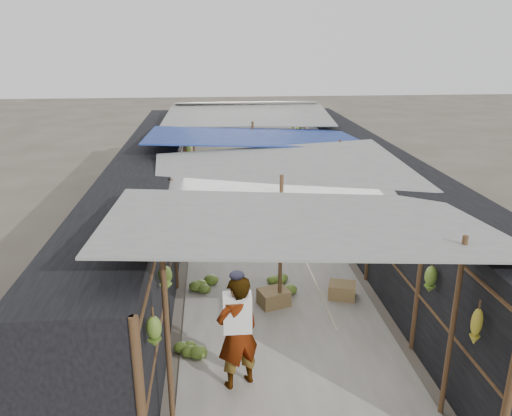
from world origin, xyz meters
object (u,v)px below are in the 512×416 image
object	(u,v)px
vendor_seated	(312,205)
crate_near	(274,298)
vendor_elderly	(238,332)
black_basin	(302,192)
shopper_blue	(260,201)

from	to	relation	value
vendor_seated	crate_near	bearing A→B (deg)	-43.47
crate_near	vendor_elderly	distance (m)	2.50
black_basin	shopper_blue	bearing A→B (deg)	-121.24
black_basin	shopper_blue	size ratio (longest dim) A/B	0.41
vendor_elderly	vendor_seated	xyz separation A→B (m)	(2.44, 6.71, -0.38)
black_basin	vendor_seated	xyz separation A→B (m)	(-0.17, -2.56, 0.42)
vendor_elderly	crate_near	bearing A→B (deg)	-135.16
black_basin	vendor_seated	world-z (taller)	vendor_seated
black_basin	vendor_elderly	bearing A→B (deg)	-105.71
shopper_blue	vendor_seated	distance (m)	1.48
shopper_blue	black_basin	bearing A→B (deg)	61.36
black_basin	shopper_blue	world-z (taller)	shopper_blue
black_basin	shopper_blue	xyz separation A→B (m)	(-1.63, -2.69, 0.62)
crate_near	vendor_seated	size ratio (longest dim) A/B	0.53
vendor_elderly	shopper_blue	size ratio (longest dim) A/B	1.25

